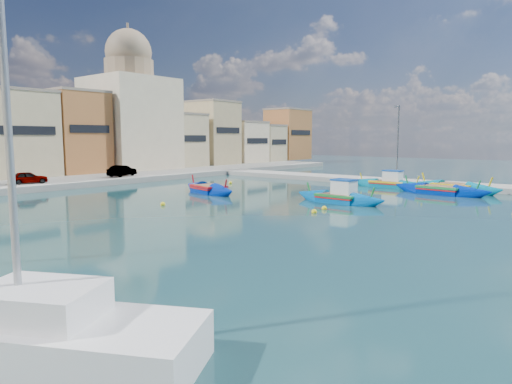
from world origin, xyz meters
TOP-DOWN VIEW (x-y plane):
  - ground at (0.00, 0.00)m, footprint 160.00×160.00m
  - east_quay at (18.00, 0.00)m, footprint 4.00×70.00m
  - north_quay at (0.00, 32.00)m, footprint 80.00×8.00m
  - north_townhouses at (6.68, 39.36)m, footprint 83.20×7.87m
  - church_block at (10.00, 40.00)m, footprint 10.00×10.00m
  - quay_street_lamp at (17.44, 6.00)m, footprint 1.18×0.16m
  - parked_cars at (-8.82, 30.50)m, footprint 23.29×2.39m
  - luzzu_turquoise_cabin at (15.00, 5.77)m, footprint 1.99×8.15m
  - luzzu_blue_cabin at (2.59, 4.33)m, footprint 2.29×7.81m
  - luzzu_green at (0.69, 16.10)m, footprint 3.79×7.98m
  - luzzu_blue_south at (12.65, 0.14)m, footprint 3.12×8.93m
  - luzzu_cyan_south at (15.00, -0.38)m, footprint 3.86×8.85m
  - mooring_buoys at (3.52, 5.90)m, footprint 20.40×27.21m

SIDE VIEW (x-z plane):
  - ground at x=0.00m, z-range 0.00..0.00m
  - mooring_buoys at x=3.52m, z-range -0.10..0.26m
  - east_quay at x=18.00m, z-range 0.00..0.50m
  - luzzu_green at x=0.69m, z-range -0.96..1.48m
  - luzzu_blue_south at x=12.65m, z-range -1.00..1.52m
  - luzzu_cyan_south at x=15.00m, z-range -1.05..1.62m
  - north_quay at x=0.00m, z-range 0.00..0.60m
  - luzzu_turquoise_cabin at x=15.00m, z-range -0.99..1.62m
  - luzzu_blue_cabin at x=2.59m, z-range -1.03..1.70m
  - parked_cars at x=-8.82m, z-range 0.58..1.79m
  - quay_street_lamp at x=17.44m, z-range 0.34..8.34m
  - north_townhouses at x=6.68m, z-range -0.10..10.09m
  - church_block at x=10.00m, z-range -1.14..17.96m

